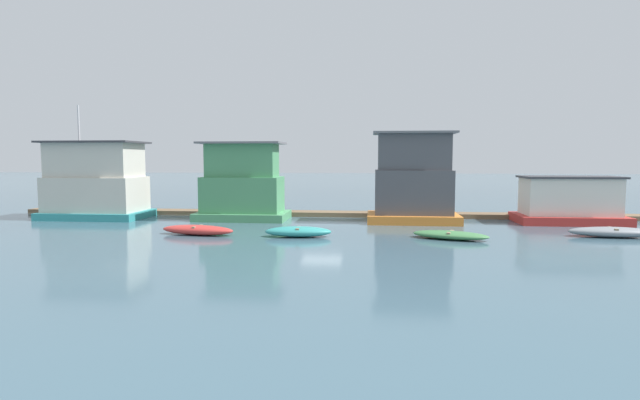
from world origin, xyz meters
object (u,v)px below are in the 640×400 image
object	(u,v)px
houseboat_red	(569,201)
dinghy_grey	(613,232)
dinghy_green	(450,235)
dinghy_red	(198,230)
houseboat_teal	(96,182)
houseboat_orange	(413,182)
houseboat_green	(243,186)
dinghy_teal	(298,232)

from	to	relation	value
houseboat_red	dinghy_grey	xyz separation A→B (m)	(0.11, -5.43, -1.06)
houseboat_red	dinghy_green	size ratio (longest dim) A/B	1.59
dinghy_red	houseboat_teal	bearing A→B (deg)	145.40
dinghy_red	houseboat_orange	bearing A→B (deg)	29.05
houseboat_green	houseboat_red	bearing A→B (deg)	0.92
dinghy_green	dinghy_grey	xyz separation A→B (m)	(8.12, 1.46, 0.06)
houseboat_green	houseboat_red	xyz separation A→B (m)	(20.05, 0.32, -0.86)
houseboat_teal	houseboat_red	size ratio (longest dim) A/B	1.19
houseboat_teal	dinghy_grey	bearing A→B (deg)	-9.19
houseboat_orange	dinghy_grey	xyz separation A→B (m)	(9.44, -4.89, -2.24)
houseboat_green	dinghy_green	size ratio (longest dim) A/B	1.48
houseboat_orange	dinghy_green	bearing A→B (deg)	-78.28
houseboat_teal	dinghy_grey	distance (m)	30.34
houseboat_green	dinghy_teal	xyz separation A→B (m)	(4.58, -6.64, -1.91)
houseboat_teal	houseboat_red	distance (m)	29.80
houseboat_green	dinghy_grey	size ratio (longest dim) A/B	1.36
houseboat_green	dinghy_teal	world-z (taller)	houseboat_green
dinghy_green	dinghy_teal	bearing A→B (deg)	-179.48
houseboat_red	dinghy_green	xyz separation A→B (m)	(-8.01, -6.89, -1.12)
dinghy_grey	dinghy_green	bearing A→B (deg)	-169.82
houseboat_orange	dinghy_red	bearing A→B (deg)	-150.95
houseboat_teal	houseboat_orange	xyz separation A→B (m)	(20.45, 0.05, 0.16)
houseboat_green	dinghy_grey	world-z (taller)	houseboat_green
dinghy_teal	dinghy_green	size ratio (longest dim) A/B	0.88
houseboat_green	dinghy_teal	size ratio (longest dim) A/B	1.69
dinghy_teal	houseboat_green	bearing A→B (deg)	124.63
dinghy_green	dinghy_red	bearing A→B (deg)	179.87
dinghy_teal	dinghy_red	bearing A→B (deg)	178.92
houseboat_green	dinghy_green	xyz separation A→B (m)	(12.04, -6.57, -1.97)
dinghy_green	dinghy_grey	world-z (taller)	dinghy_grey
houseboat_teal	dinghy_green	bearing A→B (deg)	-16.13
houseboat_green	dinghy_green	distance (m)	13.85
houseboat_teal	dinghy_green	size ratio (longest dim) A/B	1.90
houseboat_teal	dinghy_red	size ratio (longest dim) A/B	1.81
dinghy_red	dinghy_grey	world-z (taller)	dinghy_grey
dinghy_grey	houseboat_teal	bearing A→B (deg)	170.81
houseboat_orange	dinghy_grey	distance (m)	10.86
houseboat_orange	houseboat_green	bearing A→B (deg)	178.81
houseboat_red	dinghy_green	world-z (taller)	houseboat_red
houseboat_green	dinghy_teal	distance (m)	8.29
houseboat_red	houseboat_green	bearing A→B (deg)	-179.08
houseboat_teal	houseboat_green	distance (m)	9.73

